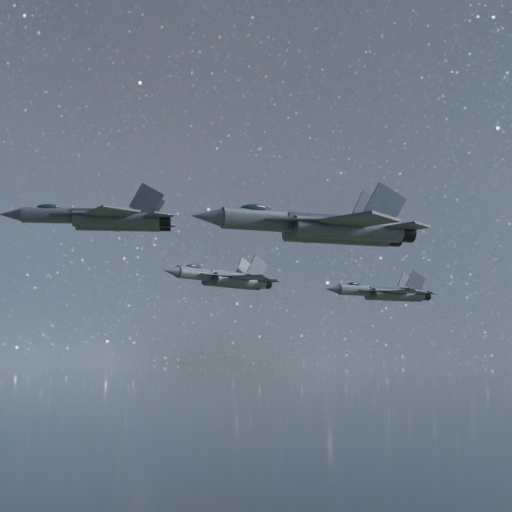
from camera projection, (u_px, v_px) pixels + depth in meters
jet_lead at (103, 219)px, 70.72m from camera, size 17.33×11.39×4.45m
jet_left at (227, 279)px, 90.17m from camera, size 17.21×11.74×4.32m
jet_right at (325, 227)px, 57.09m from camera, size 19.21×13.20×4.82m
jet_slot at (387, 293)px, 91.93m from camera, size 15.48×10.79×3.89m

